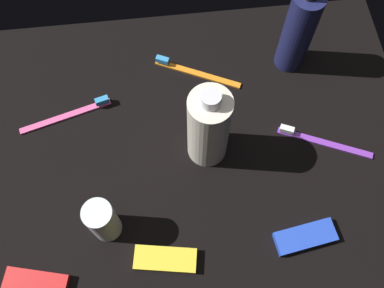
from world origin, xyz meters
The scene contains 10 objects.
ground_plane centered at (0.00, 0.00, -0.60)cm, with size 84.00×64.00×1.20cm, color black.
lotion_bottle centered at (21.85, 17.68, 9.46)cm, with size 5.81×5.81×21.27cm.
bodywash_bottle centered at (2.80, 0.38, 9.15)cm, with size 7.20×7.20×20.03cm.
deodorant_stick centered at (-16.11, -12.88, 5.20)cm, with size 4.86×4.86×10.41cm, color silver.
toothbrush_pink centered at (-22.36, 10.02, 0.61)cm, with size 17.67×5.94×2.10cm.
toothbrush_orange centered at (1.98, 16.97, 0.61)cm, with size 16.77×8.82×2.10cm.
toothbrush_purple centered at (23.94, -0.92, 0.61)cm, with size 16.96×8.35×2.10cm.
snack_bar_yellow centered at (-6.67, -19.44, 0.75)cm, with size 10.40×4.00×1.50cm, color yellow.
snack_bar_blue centered at (17.39, -18.38, 0.75)cm, with size 10.40×4.00×1.50cm, color blue.
snack_bar_red centered at (-28.09, -20.96, 0.75)cm, with size 10.40×4.00×1.50cm, color red.
Camera 1 is at (-3.49, -31.20, 75.24)cm, focal length 40.77 mm.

